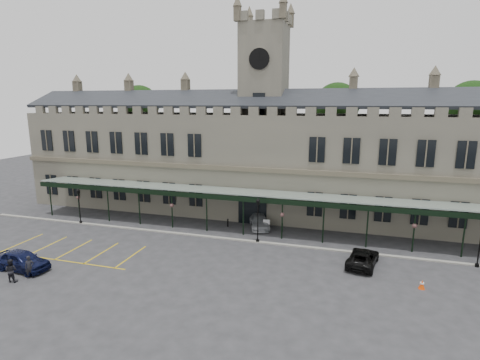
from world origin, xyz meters
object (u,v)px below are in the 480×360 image
(car_left_a, at_px, (22,260))
(person_b, at_px, (11,271))
(traffic_cone, at_px, (422,285))
(car_taxi, at_px, (259,221))
(clock_tower, at_px, (264,104))
(sign_board, at_px, (266,225))
(person_a, at_px, (29,267))
(station_building, at_px, (263,160))
(lamp_post_left, at_px, (79,203))
(lamp_post_mid, at_px, (258,216))
(car_van, at_px, (363,258))

(car_left_a, relative_size, person_b, 2.67)
(traffic_cone, xyz_separation_m, car_taxi, (-14.64, 10.08, 0.34))
(clock_tower, distance_m, sign_board, 14.39)
(car_left_a, distance_m, person_a, 2.06)
(car_taxi, distance_m, person_a, 21.97)
(station_building, xyz_separation_m, car_left_a, (-15.00, -21.69, -5.65))
(car_left_a, bearing_deg, person_b, -148.47)
(clock_tower, xyz_separation_m, person_b, (-14.05, -23.64, -12.21))
(station_building, relative_size, clock_tower, 2.42)
(clock_tower, xyz_separation_m, person_a, (-13.20, -22.76, -12.22))
(clock_tower, bearing_deg, lamp_post_left, -150.45)
(lamp_post_mid, xyz_separation_m, traffic_cone, (13.71, -5.59, -2.33))
(car_taxi, bearing_deg, sign_board, -59.42)
(station_building, height_order, car_van, station_building)
(lamp_post_left, distance_m, sign_board, 20.90)
(sign_board, xyz_separation_m, car_van, (9.60, -6.24, 0.06))
(sign_board, bearing_deg, lamp_post_mid, -101.79)
(lamp_post_left, relative_size, car_taxi, 0.87)
(traffic_cone, xyz_separation_m, car_left_a, (-30.64, -5.70, 0.48))
(sign_board, height_order, car_taxi, car_taxi)
(lamp_post_left, bearing_deg, car_left_a, -72.71)
(traffic_cone, bearing_deg, station_building, 134.37)
(car_left_a, distance_m, car_taxi, 22.47)
(person_b, bearing_deg, clock_tower, -129.26)
(lamp_post_mid, distance_m, sign_board, 4.23)
(car_left_a, distance_m, car_van, 27.98)
(traffic_cone, height_order, car_taxi, car_taxi)
(lamp_post_mid, height_order, sign_board, lamp_post_mid)
(lamp_post_left, distance_m, traffic_cone, 34.67)
(station_building, height_order, lamp_post_left, station_building)
(sign_board, height_order, person_b, person_b)
(car_left_a, bearing_deg, car_taxi, -40.82)
(lamp_post_mid, bearing_deg, lamp_post_left, -179.97)
(lamp_post_left, height_order, car_van, lamp_post_left)
(station_building, height_order, sign_board, station_building)
(lamp_post_mid, bearing_deg, car_van, -14.85)
(station_building, distance_m, clock_tower, 6.64)
(car_left_a, xyz_separation_m, person_b, (0.95, -1.86, 0.08))
(car_left_a, xyz_separation_m, person_a, (1.80, -0.99, 0.08))
(lamp_post_left, relative_size, traffic_cone, 5.98)
(clock_tower, relative_size, person_a, 13.84)
(clock_tower, height_order, car_taxi, clock_tower)
(lamp_post_mid, bearing_deg, clock_tower, 100.44)
(lamp_post_left, distance_m, car_left_a, 11.92)
(station_building, xyz_separation_m, car_taxi, (1.00, -5.91, -5.79))
(sign_board, bearing_deg, car_taxi, 129.54)
(station_building, bearing_deg, car_taxi, -80.39)
(lamp_post_left, xyz_separation_m, car_left_a, (3.51, -11.28, -1.61))
(lamp_post_left, relative_size, car_van, 0.88)
(station_building, height_order, clock_tower, clock_tower)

